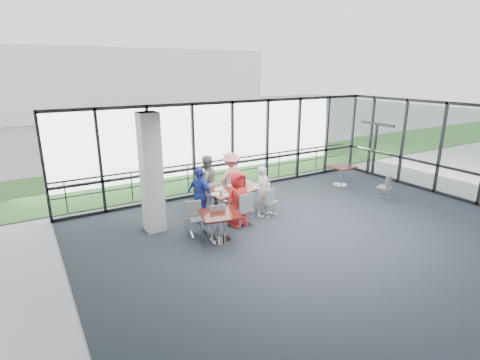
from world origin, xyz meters
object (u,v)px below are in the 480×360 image
chair_main_nr (268,202)px  chair_main_fr (230,189)px  diner_near_left (238,199)px  diner_far_right (231,177)px  chair_main_nl (243,209)px  structural_column (151,173)px  chair_spare_la (213,220)px  chair_main_end (201,209)px  chair_main_fl (205,192)px  diner_near_right (263,191)px  chair_spare_lb (198,219)px  main_table (235,193)px  side_table_right (342,169)px  chair_spare_r (384,187)px  diner_end (200,195)px  diner_far_left (206,182)px  side_table_left (220,217)px

chair_main_nr → chair_main_fr: (-0.33, 1.74, -0.03)m
diner_near_left → diner_far_right: (0.82, 1.85, 0.04)m
chair_main_nl → structural_column: bearing=149.5°
structural_column → chair_main_nl: (2.20, -1.02, -1.11)m
diner_near_left → chair_spare_la: (-0.89, -0.24, -0.35)m
chair_main_end → chair_spare_la: bearing=-26.1°
chair_main_nr → chair_main_fl: chair_main_fl is taller
diner_near_right → chair_spare_lb: size_ratio=1.73×
main_table → chair_spare_la: (-1.34, -1.18, -0.18)m
main_table → diner_near_left: bearing=-124.7°
side_table_right → chair_spare_r: 1.89m
chair_main_end → chair_spare_r: size_ratio=1.01×
diner_end → chair_main_fl: bearing=129.4°
chair_main_end → chair_spare_r: 6.33m
chair_main_end → diner_near_right: bearing=55.7°
side_table_right → diner_far_left: (-5.41, 0.43, 0.22)m
structural_column → diner_near_right: bearing=-11.7°
diner_near_right → diner_far_right: 1.59m
main_table → chair_main_fl: size_ratio=2.04×
diner_near_right → chair_spare_r: (4.34, -0.87, -0.35)m
diner_near_right → chair_main_fl: size_ratio=1.55×
structural_column → chair_main_end: bearing=-10.8°
diner_end → chair_main_end: 0.41m
diner_end → side_table_right: bearing=76.4°
side_table_right → diner_end: size_ratio=0.57×
diner_end → chair_main_fr: diner_end is taller
chair_main_nl → chair_main_fr: size_ratio=1.19×
main_table → chair_spare_la: chair_spare_la is taller
diner_end → diner_far_left: bearing=126.5°
diner_near_left → side_table_right: bearing=8.4°
chair_main_end → side_table_right: bearing=73.6°
diner_far_right → chair_spare_r: size_ratio=2.00×
main_table → side_table_right: 4.83m
diner_far_left → chair_main_fr: diner_far_left is taller
chair_main_nr → chair_main_end: bearing=147.0°
side_table_right → diner_far_left: 5.43m
structural_column → main_table: bearing=0.4°
main_table → side_table_right: size_ratio=2.15×
main_table → side_table_right: same height
chair_main_nr → chair_main_fr: size_ratio=1.06×
chair_spare_la → diner_near_left: bearing=24.8°
diner_near_left → chair_main_fl: diner_near_left is taller
chair_main_fl → side_table_left: bearing=74.1°
chair_main_end → chair_spare_la: (-0.07, -0.92, 0.02)m
diner_far_right → main_table: bearing=64.5°
chair_main_end → structural_column: bearing=-122.8°
diner_near_left → diner_end: bearing=130.3°
diner_near_right → chair_spare_la: 2.02m
main_table → chair_spare_lb: bearing=-160.1°
chair_main_nl → chair_spare_lb: 1.31m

